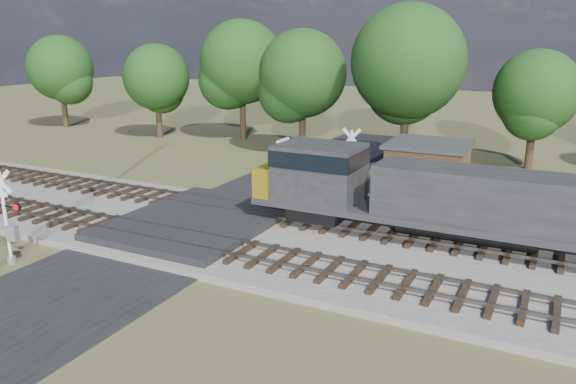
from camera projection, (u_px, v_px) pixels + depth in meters
The scene contains 10 objects.
ground at pixel (193, 232), 27.05m from camera, with size 160.00×160.00×0.00m, color #49512B.
ballast_bed at pixel (398, 262), 23.10m from camera, with size 140.00×10.00×0.30m, color gray.
road at pixel (193, 231), 27.04m from camera, with size 7.00×60.00×0.08m, color black.
crossing_panel at pixel (198, 223), 27.39m from camera, with size 7.00×9.00×0.62m, color #262628.
track_near at pixel (224, 248), 23.86m from camera, with size 140.00×2.60×0.33m.
track_far at pixel (279, 216), 28.16m from camera, with size 140.00×2.60×0.33m.
crossing_signal_near at pixel (8, 225), 22.85m from camera, with size 1.61×0.43×4.03m.
crossing_signal_far at pixel (349, 173), 31.04m from camera, with size 1.74×0.38×4.33m.
equipment_shed at pixel (428, 168), 33.02m from camera, with size 4.68×4.68×3.15m.
treeline at pixel (437, 74), 40.22m from camera, with size 79.47×11.81×11.37m.
Camera 1 is at (15.61, -20.73, 9.13)m, focal length 35.00 mm.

